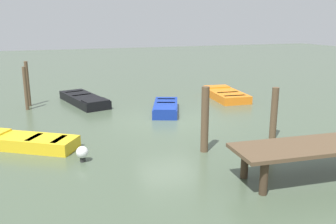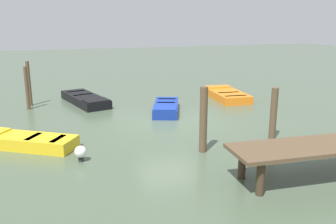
% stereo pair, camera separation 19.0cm
% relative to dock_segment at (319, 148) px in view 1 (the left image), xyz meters
% --- Properties ---
extents(ground_plane, '(80.00, 80.00, 0.00)m').
position_rel_dock_segment_xyz_m(ground_plane, '(1.80, -6.68, -0.82)').
color(ground_plane, '#475642').
extents(dock_segment, '(4.75, 1.75, 0.95)m').
position_rel_dock_segment_xyz_m(dock_segment, '(0.00, 0.00, 0.00)').
color(dock_segment, brown).
rests_on(dock_segment, ground_plane).
extents(rowboat_blue, '(2.02, 3.06, 0.46)m').
position_rel_dock_segment_xyz_m(rowboat_blue, '(1.44, -7.99, -0.60)').
color(rowboat_blue, navy).
rests_on(rowboat_blue, ground_plane).
extents(rowboat_black, '(2.14, 4.01, 0.46)m').
position_rel_dock_segment_xyz_m(rowboat_black, '(4.71, -10.99, -0.60)').
color(rowboat_black, black).
rests_on(rowboat_black, ground_plane).
extents(rowboat_orange, '(1.77, 3.36, 0.46)m').
position_rel_dock_segment_xyz_m(rowboat_orange, '(-2.53, -9.68, -0.60)').
color(rowboat_orange, orange).
rests_on(rowboat_orange, ground_plane).
extents(rowboat_yellow, '(3.30, 2.65, 0.46)m').
position_rel_dock_segment_xyz_m(rowboat_yellow, '(7.29, -5.05, -0.60)').
color(rowboat_yellow, gold).
rests_on(rowboat_yellow, ground_plane).
extents(mooring_piling_near_right, '(0.16, 0.16, 2.01)m').
position_rel_dock_segment_xyz_m(mooring_piling_near_right, '(7.38, -10.62, 0.19)').
color(mooring_piling_near_right, brown).
rests_on(mooring_piling_near_right, ground_plane).
extents(mooring_piling_mid_left, '(0.24, 0.24, 1.83)m').
position_rel_dock_segment_xyz_m(mooring_piling_mid_left, '(-0.87, -3.16, 0.10)').
color(mooring_piling_mid_left, brown).
rests_on(mooring_piling_mid_left, ground_plane).
extents(mooring_piling_center, '(0.17, 0.17, 2.17)m').
position_rel_dock_segment_xyz_m(mooring_piling_center, '(7.29, -11.40, 0.27)').
color(mooring_piling_center, brown).
rests_on(mooring_piling_center, ground_plane).
extents(mooring_piling_mid_right, '(0.24, 0.24, 2.10)m').
position_rel_dock_segment_xyz_m(mooring_piling_mid_right, '(1.97, -2.79, 0.23)').
color(mooring_piling_mid_right, brown).
rests_on(mooring_piling_mid_right, ground_plane).
extents(marker_buoy, '(0.36, 0.36, 0.48)m').
position_rel_dock_segment_xyz_m(marker_buoy, '(5.73, -3.23, -0.53)').
color(marker_buoy, '#262626').
rests_on(marker_buoy, ground_plane).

